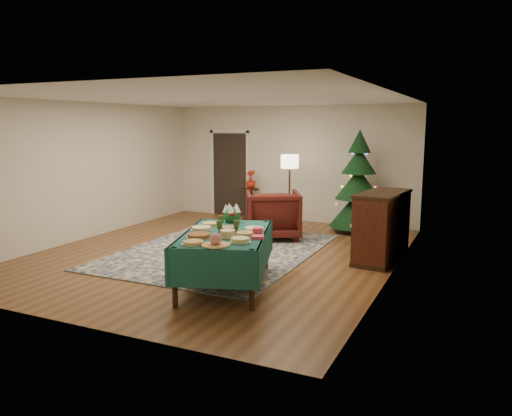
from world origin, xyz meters
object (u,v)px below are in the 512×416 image
at_px(gift_box, 258,231).
at_px(piano, 382,227).
at_px(floor_lamp, 290,166).
at_px(buffet_table, 225,244).
at_px(side_table, 251,204).
at_px(christmas_tree, 358,186).
at_px(armchair, 273,212).
at_px(potted_plant, 251,184).

relative_size(gift_box, piano, 0.09).
height_order(gift_box, floor_lamp, floor_lamp).
height_order(buffet_table, side_table, buffet_table).
relative_size(floor_lamp, christmas_tree, 0.74).
xyz_separation_m(buffet_table, side_table, (-1.87, 4.75, -0.26)).
distance_m(armchair, piano, 2.42).
bearing_deg(potted_plant, floor_lamp, -23.26).
distance_m(armchair, floor_lamp, 1.46).
bearing_deg(armchair, floor_lamp, -112.49).
distance_m(buffet_table, floor_lamp, 4.36).
distance_m(buffet_table, christmas_tree, 4.53).
distance_m(christmas_tree, piano, 2.39).
xyz_separation_m(potted_plant, piano, (3.59, -2.48, -0.30)).
bearing_deg(buffet_table, christmas_tree, 79.79).
bearing_deg(buffet_table, gift_box, 7.62).
height_order(floor_lamp, side_table, floor_lamp).
height_order(floor_lamp, piano, floor_lamp).
bearing_deg(buffet_table, piano, 52.87).
bearing_deg(piano, buffet_table, -127.13).
distance_m(floor_lamp, piano, 3.20).
relative_size(buffet_table, side_table, 3.02).
bearing_deg(potted_plant, side_table, 116.57).
height_order(side_table, christmas_tree, christmas_tree).
height_order(armchair, piano, piano).
relative_size(christmas_tree, piano, 1.53).
xyz_separation_m(side_table, potted_plant, (0.00, -0.00, 0.50)).
bearing_deg(armchair, gift_box, 81.28).
bearing_deg(armchair, buffet_table, 72.74).
bearing_deg(floor_lamp, piano, -39.34).
bearing_deg(christmas_tree, gift_box, -94.37).
relative_size(gift_box, floor_lamp, 0.08).
xyz_separation_m(christmas_tree, piano, (0.92, -2.17, -0.40)).
bearing_deg(buffet_table, floor_lamp, 99.09).
relative_size(buffet_table, potted_plant, 5.02).
relative_size(floor_lamp, potted_plant, 3.61).
xyz_separation_m(floor_lamp, christmas_tree, (1.48, 0.20, -0.39)).
relative_size(armchair, side_table, 1.43).
bearing_deg(gift_box, potted_plant, 116.44).
xyz_separation_m(buffet_table, piano, (1.72, 2.27, -0.05)).
distance_m(gift_box, christmas_tree, 4.40).
height_order(buffet_table, floor_lamp, floor_lamp).
xyz_separation_m(gift_box, side_table, (-2.33, 4.69, -0.46)).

